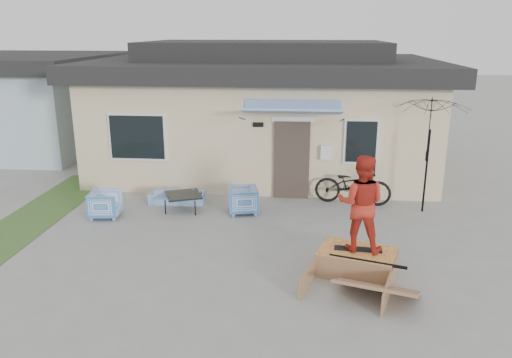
# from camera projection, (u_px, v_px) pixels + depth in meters

# --- Properties ---
(ground) EXTENTS (90.00, 90.00, 0.00)m
(ground) POSITION_uv_depth(u_px,v_px,m) (231.00, 271.00, 9.58)
(ground) COLOR gray
(ground) RESTS_ON ground
(grass_strip) EXTENTS (1.40, 8.00, 0.01)m
(grass_strip) POSITION_uv_depth(u_px,v_px,m) (27.00, 222.00, 11.96)
(grass_strip) COLOR #385C2A
(grass_strip) RESTS_ON ground
(house) EXTENTS (10.80, 8.49, 4.10)m
(house) POSITION_uv_depth(u_px,v_px,m) (265.00, 107.00, 16.65)
(house) COLOR beige
(house) RESTS_ON ground
(neighbor_house) EXTENTS (8.60, 7.60, 3.50)m
(neighbor_house) POSITION_uv_depth(u_px,v_px,m) (0.00, 100.00, 19.57)
(neighbor_house) COLOR #A4BBCA
(neighbor_house) RESTS_ON ground
(loveseat) EXTENTS (1.46, 0.48, 0.56)m
(loveseat) POSITION_uv_depth(u_px,v_px,m) (177.00, 193.00, 13.27)
(loveseat) COLOR #286BB7
(loveseat) RESTS_ON ground
(armchair_left) EXTENTS (0.73, 0.77, 0.72)m
(armchair_left) POSITION_uv_depth(u_px,v_px,m) (105.00, 203.00, 12.24)
(armchair_left) COLOR #286BB7
(armchair_left) RESTS_ON ground
(armchair_right) EXTENTS (0.80, 0.83, 0.73)m
(armchair_right) POSITION_uv_depth(u_px,v_px,m) (243.00, 199.00, 12.52)
(armchair_right) COLOR #286BB7
(armchair_right) RESTS_ON ground
(coffee_table) EXTENTS (1.09, 1.09, 0.41)m
(coffee_table) POSITION_uv_depth(u_px,v_px,m) (184.00, 202.00, 12.77)
(coffee_table) COLOR black
(coffee_table) RESTS_ON ground
(bicycle) EXTENTS (2.05, 0.96, 1.26)m
(bicycle) POSITION_uv_depth(u_px,v_px,m) (353.00, 181.00, 13.10)
(bicycle) COLOR black
(bicycle) RESTS_ON ground
(patio_umbrella) EXTENTS (2.13, 2.04, 2.20)m
(patio_umbrella) POSITION_uv_depth(u_px,v_px,m) (429.00, 144.00, 12.21)
(patio_umbrella) COLOR black
(patio_umbrella) RESTS_ON ground
(skate_ramp) EXTENTS (1.85, 2.16, 0.46)m
(skate_ramp) POSITION_uv_depth(u_px,v_px,m) (357.00, 262.00, 9.42)
(skate_ramp) COLOR #8A6242
(skate_ramp) RESTS_ON ground
(skateboard) EXTENTS (0.89, 0.28, 0.05)m
(skateboard) POSITION_uv_depth(u_px,v_px,m) (358.00, 249.00, 9.38)
(skateboard) COLOR black
(skateboard) RESTS_ON skate_ramp
(skater) EXTENTS (1.00, 0.84, 1.80)m
(skater) POSITION_uv_depth(u_px,v_px,m) (361.00, 201.00, 9.12)
(skater) COLOR red
(skater) RESTS_ON skateboard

